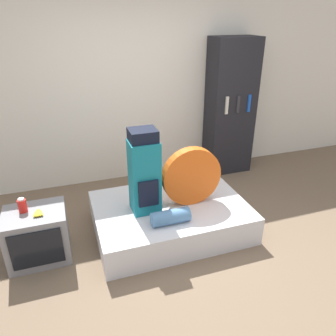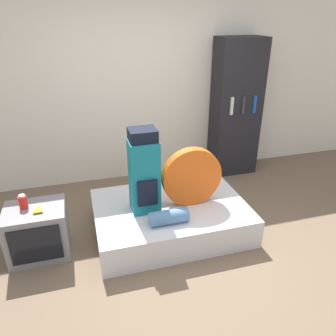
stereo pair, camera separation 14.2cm
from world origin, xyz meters
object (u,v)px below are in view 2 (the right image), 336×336
at_px(backpack, 144,172).
at_px(sleeping_roll, 169,217).
at_px(tent_bag, 192,177).
at_px(bookshelf, 236,109).
at_px(canister, 23,202).
at_px(television, 38,232).

relative_size(backpack, sleeping_roll, 2.30).
bearing_deg(backpack, sleeping_roll, -62.32).
distance_m(tent_bag, bookshelf, 1.70).
xyz_separation_m(tent_bag, canister, (-1.69, 0.05, -0.06)).
distance_m(tent_bag, television, 1.66).
xyz_separation_m(backpack, bookshelf, (1.62, 1.23, 0.21)).
height_order(backpack, sleeping_roll, backpack).
xyz_separation_m(sleeping_roll, bookshelf, (1.45, 1.55, 0.57)).
height_order(television, bookshelf, bookshelf).
xyz_separation_m(tent_bag, television, (-1.61, -0.00, -0.38)).
distance_m(television, bookshelf, 3.07).
distance_m(backpack, sleeping_roll, 0.52).
bearing_deg(backpack, bookshelf, 37.14).
bearing_deg(canister, tent_bag, -1.73).
distance_m(tent_bag, sleeping_roll, 0.52).
xyz_separation_m(canister, bookshelf, (2.80, 1.19, 0.38)).
bearing_deg(backpack, tent_bag, -2.29).
relative_size(backpack, television, 1.56).
distance_m(backpack, tent_bag, 0.52).
bearing_deg(bookshelf, sleeping_roll, -133.06).
bearing_deg(canister, sleeping_roll, -14.69).
relative_size(sleeping_roll, bookshelf, 0.20).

